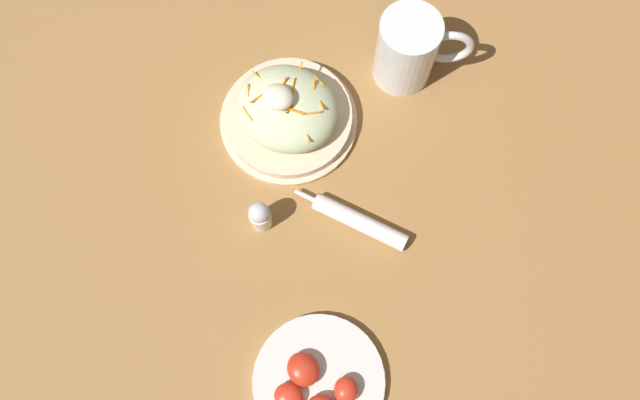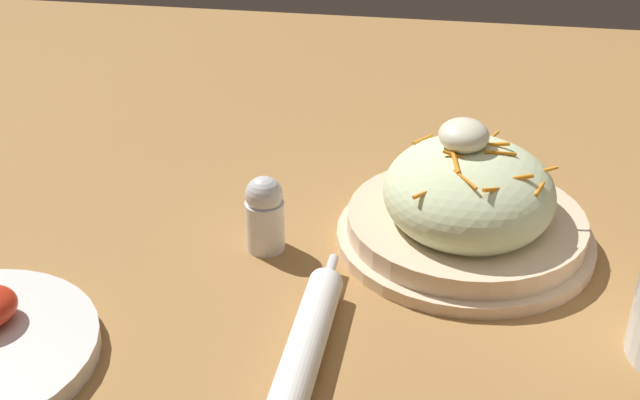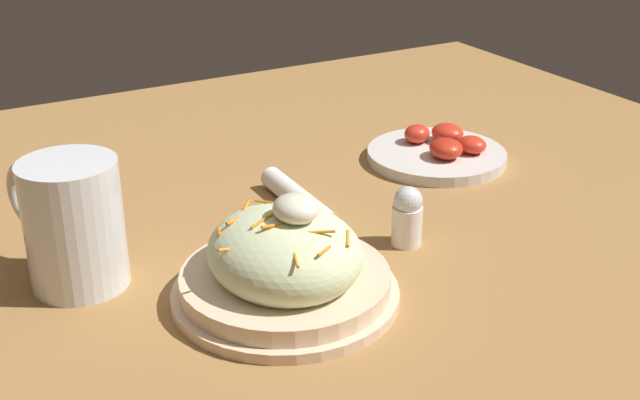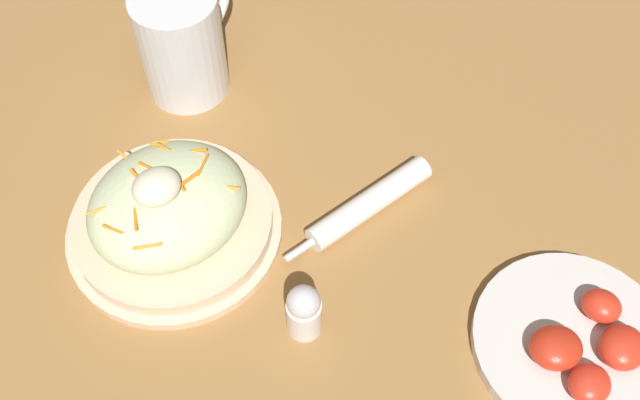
{
  "view_description": "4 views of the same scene",
  "coord_description": "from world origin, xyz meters",
  "px_view_note": "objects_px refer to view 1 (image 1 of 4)",
  "views": [
    {
      "loc": [
        -0.19,
        0.27,
        0.95
      ],
      "look_at": [
        -0.07,
        0.02,
        0.07
      ],
      "focal_mm": 34.73,
      "sensor_mm": 36.0,
      "label": 1
    },
    {
      "loc": [
        -0.6,
        -0.08,
        0.4
      ],
      "look_at": [
        -0.05,
        0.02,
        0.09
      ],
      "focal_mm": 46.43,
      "sensor_mm": 36.0,
      "label": 2
    },
    {
      "loc": [
        0.69,
        -0.42,
        0.44
      ],
      "look_at": [
        -0.04,
        -0.01,
        0.05
      ],
      "focal_mm": 46.79,
      "sensor_mm": 36.0,
      "label": 3
    },
    {
      "loc": [
        0.19,
        0.33,
        0.68
      ],
      "look_at": [
        -0.07,
        0.01,
        0.08
      ],
      "focal_mm": 41.83,
      "sensor_mm": 36.0,
      "label": 4
    }
  ],
  "objects_px": {
    "tomato_plate": "(318,383)",
    "salt_shaker": "(260,216)",
    "salad_plate": "(288,113)",
    "napkin_roll": "(359,221)",
    "beer_mug": "(407,52)"
  },
  "relations": [
    {
      "from": "beer_mug",
      "to": "napkin_roll",
      "type": "relative_size",
      "value": 0.78
    },
    {
      "from": "tomato_plate",
      "to": "salt_shaker",
      "type": "height_order",
      "value": "salt_shaker"
    },
    {
      "from": "napkin_roll",
      "to": "salt_shaker",
      "type": "xyz_separation_m",
      "value": [
        0.14,
        0.06,
        0.02
      ]
    },
    {
      "from": "salad_plate",
      "to": "beer_mug",
      "type": "bearing_deg",
      "value": -128.11
    },
    {
      "from": "salad_plate",
      "to": "napkin_roll",
      "type": "distance_m",
      "value": 0.21
    },
    {
      "from": "salad_plate",
      "to": "tomato_plate",
      "type": "height_order",
      "value": "salad_plate"
    },
    {
      "from": "salt_shaker",
      "to": "napkin_roll",
      "type": "bearing_deg",
      "value": -155.72
    },
    {
      "from": "napkin_roll",
      "to": "salt_shaker",
      "type": "distance_m",
      "value": 0.16
    },
    {
      "from": "tomato_plate",
      "to": "salad_plate",
      "type": "bearing_deg",
      "value": -57.96
    },
    {
      "from": "tomato_plate",
      "to": "salt_shaker",
      "type": "xyz_separation_m",
      "value": [
        0.19,
        -0.19,
        0.02
      ]
    },
    {
      "from": "salad_plate",
      "to": "salt_shaker",
      "type": "distance_m",
      "value": 0.18
    },
    {
      "from": "napkin_roll",
      "to": "salad_plate",
      "type": "bearing_deg",
      "value": -31.77
    },
    {
      "from": "napkin_roll",
      "to": "salt_shaker",
      "type": "height_order",
      "value": "salt_shaker"
    },
    {
      "from": "tomato_plate",
      "to": "beer_mug",
      "type": "bearing_deg",
      "value": -80.32
    },
    {
      "from": "beer_mug",
      "to": "tomato_plate",
      "type": "distance_m",
      "value": 0.54
    }
  ]
}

